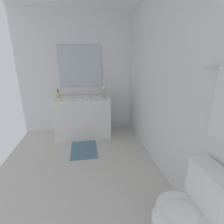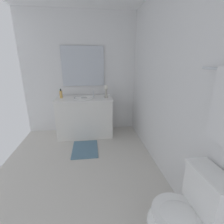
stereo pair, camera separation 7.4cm
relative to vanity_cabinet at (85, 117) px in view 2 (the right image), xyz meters
name	(u,v)px [view 2 (the right image)]	position (x,y,z in m)	size (l,w,h in m)	color
floor	(80,173)	(1.25, -0.06, -0.41)	(3.15, 2.34, 0.02)	beige
wall_back	(167,84)	(1.25, 1.11, 0.82)	(3.15, 0.04, 2.45)	white
wall_left	(81,75)	(-0.32, -0.06, 0.82)	(0.04, 2.34, 2.45)	white
vanity_cabinet	(85,117)	(0.00, 0.00, 0.00)	(0.58, 1.12, 0.80)	white
sink_basin	(84,100)	(0.00, 0.00, 0.36)	(0.40, 0.40, 0.24)	white
mirror	(83,66)	(-0.28, 0.00, 0.99)	(0.02, 0.85, 0.79)	silver
candle_holder_tall	(106,91)	(0.02, 0.44, 0.52)	(0.09, 0.09, 0.24)	#B7B2A5
soap_bottle	(61,94)	(-0.05, -0.45, 0.47)	(0.06, 0.06, 0.18)	#E5B259
toilet	(185,216)	(2.34, 0.83, -0.04)	(0.39, 0.54, 0.75)	white
bath_mat	(85,149)	(0.63, 0.00, -0.39)	(0.60, 0.44, 0.02)	slate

